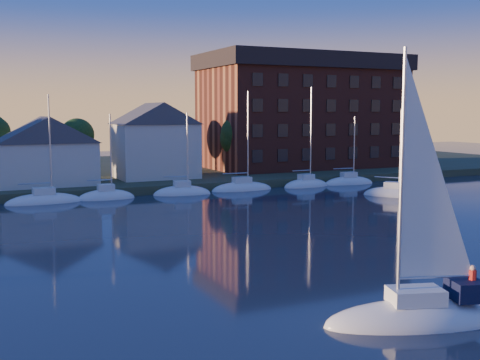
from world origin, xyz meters
TOP-DOWN VIEW (x-y plane):
  - shoreline_land at (0.00, 75.00)m, footprint 160.00×50.00m
  - wooden_dock at (0.00, 52.00)m, footprint 120.00×3.00m
  - clubhouse_centre at (-6.00, 57.00)m, footprint 11.55×8.40m
  - clubhouse_east at (8.00, 59.00)m, footprint 10.50×8.40m
  - condo_block at (34.00, 64.95)m, footprint 31.00×17.00m
  - tree_line at (2.00, 63.00)m, footprint 93.40×5.40m
  - moored_fleet at (-4.00, 49.00)m, footprint 79.50×2.40m
  - hero_sailboat at (3.19, 3.58)m, footprint 9.04×5.22m
  - drifting_sailboat_right at (29.33, 37.09)m, footprint 6.02×6.87m

SIDE VIEW (x-z plane):
  - shoreline_land at x=0.00m, z-range -1.00..1.00m
  - wooden_dock at x=0.00m, z-range -0.50..0.50m
  - drifting_sailboat_right at x=29.33m, z-range -5.42..5.61m
  - moored_fleet at x=-4.00m, z-range -5.93..6.12m
  - hero_sailboat at x=3.19m, z-range -6.19..7.33m
  - clubhouse_centre at x=-6.00m, z-range 1.09..9.17m
  - clubhouse_east at x=8.00m, z-range 1.10..10.90m
  - tree_line at x=2.00m, z-range 2.73..11.63m
  - condo_block at x=34.00m, z-range 1.09..18.49m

